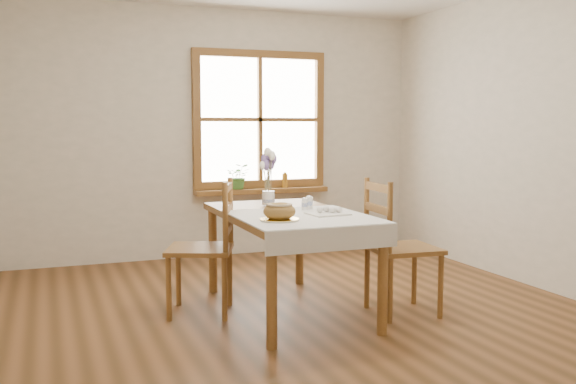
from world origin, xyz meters
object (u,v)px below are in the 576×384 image
Objects in this scene: chair_left at (200,247)px; flower_vase at (268,199)px; chair_right at (403,247)px; dining_table at (288,223)px; bread_plate at (279,220)px.

chair_left is 0.72m from flower_vase.
dining_table is at bearing 69.66° from chair_right.
flower_vase is at bearing 92.18° from dining_table.
chair_left reaches higher than flower_vase.
chair_right reaches higher than flower_vase.
flower_vase reaches higher than bread_plate.
chair_left is 1.50m from chair_right.
chair_right is at bearing -24.43° from dining_table.
chair_left is at bearing 163.53° from dining_table.
bread_plate is at bearing 98.98° from chair_right.
chair_right is at bearing 90.04° from chair_left.
chair_right is at bearing -43.59° from flower_vase.
dining_table is 0.51m from bread_plate.
chair_right reaches higher than chair_left.
dining_table is at bearing 94.56° from chair_left.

